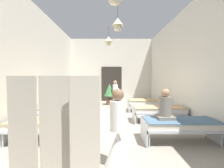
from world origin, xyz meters
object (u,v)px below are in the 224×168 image
object	(u,v)px
bed_right_row_0	(180,125)
patient_seated_primary	(84,93)
privacy_screen	(55,138)
bed_right_row_1	(158,110)
bed_right_row_2	(147,102)
potted_plant	(109,91)
bed_left_row_0	(45,125)
bed_left_row_2	(76,102)
bed_left_row_1	(65,110)
patient_seated_secondary	(165,108)
nurse_mid_aisle	(115,96)
nurse_near_aisle	(118,139)

from	to	relation	value
bed_right_row_0	patient_seated_primary	world-z (taller)	patient_seated_primary
privacy_screen	bed_right_row_1	bearing A→B (deg)	48.17
bed_right_row_2	potted_plant	xyz separation A→B (m)	(-1.88, 1.90, 0.36)
bed_left_row_0	bed_left_row_2	world-z (taller)	same
bed_left_row_1	bed_right_row_2	xyz separation A→B (m)	(3.50, 1.90, 0.00)
privacy_screen	bed_right_row_2	bearing A→B (deg)	57.56
bed_left_row_0	patient_seated_secondary	size ratio (longest dim) A/B	2.37
bed_left_row_2	patient_seated_secondary	distance (m)	4.88
bed_right_row_1	bed_right_row_2	size ratio (longest dim) A/B	1.00
bed_right_row_0	patient_seated_secondary	bearing A→B (deg)	164.28
bed_left_row_1	privacy_screen	distance (m)	4.05
bed_left_row_1	privacy_screen	xyz separation A→B (m)	(0.95, -3.92, 0.41)
bed_left_row_1	nurse_mid_aisle	size ratio (longest dim) A/B	1.28
bed_right_row_1	privacy_screen	bearing A→B (deg)	-123.08
bed_right_row_0	nurse_mid_aisle	distance (m)	5.67
patient_seated_primary	privacy_screen	distance (m)	5.92
nurse_near_aisle	nurse_mid_aisle	bearing A→B (deg)	-47.37
bed_left_row_1	potted_plant	xyz separation A→B (m)	(1.62, 3.80, 0.36)
bed_right_row_2	potted_plant	bearing A→B (deg)	134.79
bed_left_row_1	potted_plant	distance (m)	4.14
bed_right_row_2	privacy_screen	distance (m)	6.37
nurse_near_aisle	potted_plant	xyz separation A→B (m)	(-0.22, 6.93, 0.27)
bed_right_row_0	privacy_screen	xyz separation A→B (m)	(-2.55, -2.02, 0.41)
bed_left_row_0	patient_seated_secondary	distance (m)	3.18
bed_left_row_0	bed_right_row_0	xyz separation A→B (m)	(3.50, 0.00, 0.00)
bed_left_row_0	bed_left_row_2	bearing A→B (deg)	90.00
patient_seated_secondary	bed_right_row_0	bearing A→B (deg)	-15.72
bed_left_row_2	privacy_screen	distance (m)	5.91
nurse_mid_aisle	patient_seated_secondary	xyz separation A→B (m)	(1.19, -5.36, 0.34)
nurse_mid_aisle	potted_plant	xyz separation A→B (m)	(-0.34, 0.24, 0.27)
patient_seated_primary	potted_plant	world-z (taller)	patient_seated_primary
potted_plant	nurse_mid_aisle	bearing A→B (deg)	-34.99
privacy_screen	patient_seated_secondary	bearing A→B (deg)	35.11
bed_right_row_0	patient_seated_primary	distance (m)	5.01
bed_right_row_2	patient_seated_secondary	world-z (taller)	patient_seated_secondary
potted_plant	privacy_screen	world-z (taller)	privacy_screen
bed_left_row_2	nurse_mid_aisle	xyz separation A→B (m)	(1.96, 1.66, 0.09)
bed_right_row_1	nurse_near_aisle	size ratio (longest dim) A/B	1.28
bed_right_row_0	nurse_near_aisle	distance (m)	2.07
bed_left_row_2	bed_right_row_2	distance (m)	3.50
patient_seated_primary	patient_seated_secondary	world-z (taller)	same
bed_right_row_2	patient_seated_primary	size ratio (longest dim) A/B	2.37
nurse_near_aisle	bed_right_row_1	bearing A→B (deg)	-74.30
bed_right_row_0	nurse_mid_aisle	world-z (taller)	nurse_mid_aisle
bed_left_row_0	nurse_mid_aisle	bearing A→B (deg)	70.24
bed_right_row_2	nurse_mid_aisle	distance (m)	2.27
bed_right_row_0	bed_left_row_2	bearing A→B (deg)	132.67
nurse_near_aisle	privacy_screen	xyz separation A→B (m)	(-0.89, -0.79, 0.32)
bed_right_row_1	patient_seated_secondary	distance (m)	1.88
bed_left_row_0	nurse_near_aisle	xyz separation A→B (m)	(1.84, -1.23, 0.09)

